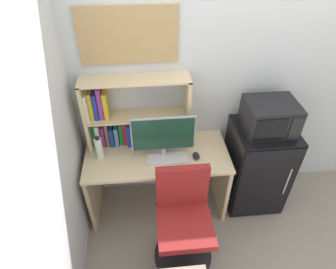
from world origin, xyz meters
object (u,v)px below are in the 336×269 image
at_px(water_bottle, 99,148).
at_px(monitor, 163,136).
at_px(desk_chair, 183,224).
at_px(wall_corkboard, 128,36).
at_px(hutch_bookshelf, 120,116).
at_px(keyboard, 168,159).
at_px(computer_mouse, 196,156).
at_px(microwave, 270,117).
at_px(mini_fridge, 256,166).

bearing_deg(water_bottle, monitor, -4.35).
height_order(desk_chair, wall_corkboard, wall_corkboard).
xyz_separation_m(hutch_bookshelf, water_bottle, (-0.20, -0.19, -0.21)).
relative_size(hutch_bookshelf, keyboard, 2.55).
height_order(hutch_bookshelf, wall_corkboard, wall_corkboard).
height_order(water_bottle, wall_corkboard, wall_corkboard).
bearing_deg(computer_mouse, keyboard, -178.66).
bearing_deg(keyboard, microwave, 6.14).
height_order(monitor, desk_chair, monitor).
distance_m(mini_fridge, microwave, 0.62).
relative_size(keyboard, computer_mouse, 3.50).
bearing_deg(computer_mouse, water_bottle, 174.35).
distance_m(water_bottle, microwave, 1.54).
relative_size(hutch_bookshelf, wall_corkboard, 1.19).
distance_m(monitor, keyboard, 0.24).
bearing_deg(desk_chair, mini_fridge, 34.28).
bearing_deg(monitor, desk_chair, -76.55).
bearing_deg(monitor, keyboard, -54.15).
xyz_separation_m(computer_mouse, wall_corkboard, (-0.53, 0.36, 0.99)).
bearing_deg(microwave, monitor, -176.99).
bearing_deg(keyboard, hutch_bookshelf, 145.16).
distance_m(hutch_bookshelf, computer_mouse, 0.78).
distance_m(hutch_bookshelf, water_bottle, 0.35).
distance_m(water_bottle, desk_chair, 0.99).
bearing_deg(keyboard, water_bottle, 171.40).
relative_size(monitor, wall_corkboard, 0.71).
bearing_deg(hutch_bookshelf, keyboard, -34.84).
xyz_separation_m(water_bottle, mini_fridge, (1.52, 0.00, -0.38)).
distance_m(keyboard, water_bottle, 0.62).
bearing_deg(water_bottle, keyboard, -8.60).
relative_size(hutch_bookshelf, microwave, 2.12).
distance_m(water_bottle, wall_corkboard, 1.00).
xyz_separation_m(keyboard, desk_chair, (0.09, -0.47, -0.33)).
height_order(monitor, mini_fridge, monitor).
xyz_separation_m(hutch_bookshelf, keyboard, (0.40, -0.28, -0.31)).
height_order(computer_mouse, mini_fridge, mini_fridge).
bearing_deg(hutch_bookshelf, computer_mouse, -22.47).
height_order(keyboard, water_bottle, water_bottle).
bearing_deg(water_bottle, desk_chair, -38.80).
bearing_deg(wall_corkboard, mini_fridge, -12.94).
bearing_deg(keyboard, monitor, 125.85).
bearing_deg(wall_corkboard, computer_mouse, -34.12).
distance_m(monitor, mini_fridge, 1.08).
distance_m(keyboard, microwave, 0.98).
distance_m(keyboard, wall_corkboard, 1.10).
xyz_separation_m(mini_fridge, microwave, (0.00, 0.00, 0.62)).
bearing_deg(desk_chair, wall_corkboard, 113.45).
bearing_deg(monitor, computer_mouse, -8.15).
height_order(monitor, water_bottle, monitor).
distance_m(monitor, microwave, 0.96).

